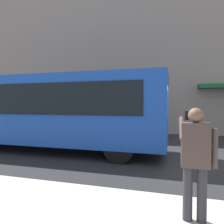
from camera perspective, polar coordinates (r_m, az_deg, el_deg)
name	(u,v)px	position (r m, az deg, el deg)	size (l,w,h in m)	color
ground_plane	(178,159)	(7.94, 17.23, -11.92)	(60.00, 60.00, 0.00)	#232326
building_facade_far	(176,42)	(15.07, 16.97, 17.65)	(28.00, 1.55, 12.00)	gray
red_bus	(54,110)	(9.00, -15.31, 0.56)	(9.05, 2.54, 3.08)	#1947AD
pedestrian_photographer	(195,155)	(3.45, 21.55, -10.80)	(0.53, 0.52, 1.70)	#2D2D33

